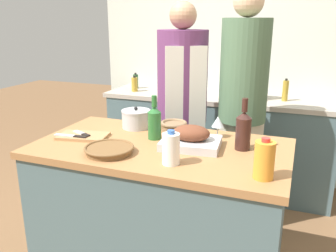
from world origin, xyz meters
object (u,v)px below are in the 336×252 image
object	(u,v)px
milk_jug	(171,149)
wine_bottle_dark	(243,130)
condiment_bottle_tall	(135,84)
knife_chef	(72,136)
stand_mixer	(256,86)
condiment_bottle_extra	(136,81)
knife_paring	(82,134)
roasting_pan	(191,139)
person_cook_guest	(242,102)
cutting_board	(83,136)
stock_pot	(136,119)
wine_glass_left	(218,122)
mixing_bowl	(174,126)
wicker_basket	(109,149)
juice_jug	(264,160)
person_cook_aproned	(182,106)
wine_bottle_green	(154,122)
condiment_bottle_short	(285,91)

from	to	relation	value
milk_jug	wine_bottle_dark	bearing A→B (deg)	48.57
condiment_bottle_tall	knife_chef	bearing A→B (deg)	-78.40
stand_mixer	condiment_bottle_extra	distance (m)	1.23
knife_paring	roasting_pan	bearing A→B (deg)	5.49
milk_jug	person_cook_guest	xyz separation A→B (m)	(0.17, 1.03, 0.03)
wine_bottle_dark	condiment_bottle_tall	distance (m)	1.80
stand_mixer	person_cook_guest	xyz separation A→B (m)	(-0.01, -0.64, -0.01)
cutting_board	person_cook_guest	distance (m)	1.17
condiment_bottle_extra	wine_bottle_dark	bearing A→B (deg)	-46.81
cutting_board	stock_pot	bearing A→B (deg)	54.99
wine_glass_left	mixing_bowl	bearing A→B (deg)	175.86
knife_chef	knife_paring	xyz separation A→B (m)	(0.03, 0.06, 0.00)
knife_paring	condiment_bottle_tall	size ratio (longest dim) A/B	0.97
wicker_basket	mixing_bowl	distance (m)	0.53
knife_paring	condiment_bottle_extra	distance (m)	1.61
condiment_bottle_extra	juice_jug	bearing A→B (deg)	-49.86
condiment_bottle_extra	person_cook_guest	size ratio (longest dim) A/B	0.09
stand_mixer	person_cook_aproned	xyz separation A→B (m)	(-0.47, -0.66, -0.07)
roasting_pan	wine_bottle_green	size ratio (longest dim) A/B	1.31
condiment_bottle_tall	wine_bottle_dark	bearing A→B (deg)	-44.87
wine_glass_left	knife_paring	size ratio (longest dim) A/B	0.87
stock_pot	wine_bottle_green	distance (m)	0.27
mixing_bowl	condiment_bottle_extra	size ratio (longest dim) A/B	1.08
roasting_pan	person_cook_guest	world-z (taller)	person_cook_guest
stock_pot	person_cook_guest	size ratio (longest dim) A/B	0.11
person_cook_aproned	person_cook_guest	distance (m)	0.46
person_cook_aproned	wicker_basket	bearing A→B (deg)	-121.19
person_cook_aproned	condiment_bottle_extra	bearing A→B (deg)	108.51
roasting_pan	condiment_bottle_extra	xyz separation A→B (m)	(-1.07, 1.50, 0.02)
mixing_bowl	milk_jug	distance (m)	0.54
knife_chef	condiment_bottle_extra	bearing A→B (deg)	102.68
condiment_bottle_tall	knife_paring	bearing A→B (deg)	-76.68
cutting_board	juice_jug	distance (m)	1.10
roasting_pan	juice_jug	xyz separation A→B (m)	(0.42, -0.27, 0.04)
stock_pot	stand_mixer	world-z (taller)	stand_mixer
wicker_basket	person_cook_guest	size ratio (longest dim) A/B	0.15
juice_jug	milk_jug	bearing A→B (deg)	179.13
wicker_basket	milk_jug	size ratio (longest dim) A/B	1.53
cutting_board	condiment_bottle_short	bearing A→B (deg)	54.27
roasting_pan	stock_pot	world-z (taller)	stock_pot
wicker_basket	wine_bottle_green	xyz separation A→B (m)	(0.13, 0.31, 0.08)
stock_pot	condiment_bottle_tall	bearing A→B (deg)	116.55
stock_pot	condiment_bottle_extra	distance (m)	1.41
juice_jug	condiment_bottle_extra	distance (m)	2.31
juice_jug	person_cook_aproned	xyz separation A→B (m)	(-0.73, 1.02, -0.05)
milk_jug	person_cook_guest	size ratio (longest dim) A/B	0.10
wine_glass_left	stand_mixer	size ratio (longest dim) A/B	0.47
stock_pot	knife_paring	bearing A→B (deg)	-127.25
juice_jug	person_cook_guest	world-z (taller)	person_cook_guest
condiment_bottle_tall	condiment_bottle_extra	distance (m)	0.17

